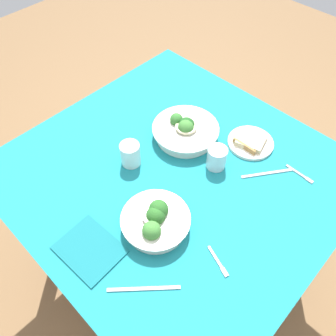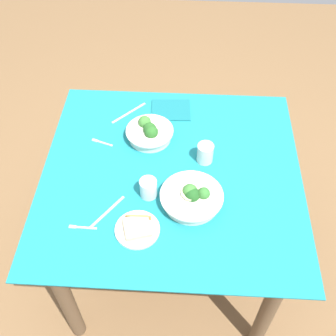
{
  "view_description": "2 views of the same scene",
  "coord_description": "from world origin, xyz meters",
  "px_view_note": "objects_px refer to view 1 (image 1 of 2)",
  "views": [
    {
      "loc": [
        0.51,
        -0.57,
        1.74
      ],
      "look_at": [
        -0.02,
        -0.02,
        0.79
      ],
      "focal_mm": 36.58,
      "sensor_mm": 36.0,
      "label": 1
    },
    {
      "loc": [
        -0.05,
        1.16,
        2.15
      ],
      "look_at": [
        0.02,
        -0.01,
        0.79
      ],
      "focal_mm": 44.48,
      "sensor_mm": 36.0,
      "label": 2
    }
  ],
  "objects_px": {
    "fork_by_far_bowl": "(301,175)",
    "table_knife_right": "(267,173)",
    "broccoli_bowl_far": "(185,131)",
    "broccoli_bowl_near": "(156,221)",
    "water_glass_side": "(217,158)",
    "table_knife_left": "(144,289)",
    "fork_by_near_bowl": "(219,263)",
    "water_glass_center": "(130,154)",
    "bread_side_plate": "(251,142)",
    "napkin_folded_upper": "(90,249)"
  },
  "relations": [
    {
      "from": "water_glass_center",
      "to": "fork_by_near_bowl",
      "type": "relative_size",
      "value": 0.89
    },
    {
      "from": "water_glass_center",
      "to": "bread_side_plate",
      "type": "bearing_deg",
      "value": 55.6
    },
    {
      "from": "broccoli_bowl_near",
      "to": "table_knife_right",
      "type": "distance_m",
      "value": 0.45
    },
    {
      "from": "table_knife_left",
      "to": "bread_side_plate",
      "type": "bearing_deg",
      "value": -126.82
    },
    {
      "from": "water_glass_center",
      "to": "fork_by_far_bowl",
      "type": "height_order",
      "value": "water_glass_center"
    },
    {
      "from": "bread_side_plate",
      "to": "fork_by_near_bowl",
      "type": "height_order",
      "value": "bread_side_plate"
    },
    {
      "from": "table_knife_right",
      "to": "napkin_folded_upper",
      "type": "distance_m",
      "value": 0.66
    },
    {
      "from": "fork_by_far_bowl",
      "to": "fork_by_near_bowl",
      "type": "xyz_separation_m",
      "value": [
        -0.0,
        -0.46,
        0.0
      ]
    },
    {
      "from": "table_knife_right",
      "to": "table_knife_left",
      "type": "bearing_deg",
      "value": 33.8
    },
    {
      "from": "water_glass_center",
      "to": "fork_by_far_bowl",
      "type": "xyz_separation_m",
      "value": [
        0.48,
        0.38,
        -0.04
      ]
    },
    {
      "from": "broccoli_bowl_near",
      "to": "fork_by_far_bowl",
      "type": "distance_m",
      "value": 0.55
    },
    {
      "from": "fork_by_near_bowl",
      "to": "table_knife_right",
      "type": "distance_m",
      "value": 0.39
    },
    {
      "from": "broccoli_bowl_far",
      "to": "water_glass_center",
      "type": "bearing_deg",
      "value": -102.8
    },
    {
      "from": "broccoli_bowl_far",
      "to": "table_knife_left",
      "type": "bearing_deg",
      "value": -58.63
    },
    {
      "from": "table_knife_right",
      "to": "fork_by_far_bowl",
      "type": "bearing_deg",
      "value": 166.55
    },
    {
      "from": "bread_side_plate",
      "to": "fork_by_far_bowl",
      "type": "xyz_separation_m",
      "value": [
        0.22,
        0.0,
        -0.01
      ]
    },
    {
      "from": "water_glass_center",
      "to": "water_glass_side",
      "type": "height_order",
      "value": "water_glass_center"
    },
    {
      "from": "water_glass_side",
      "to": "table_knife_right",
      "type": "xyz_separation_m",
      "value": [
        0.16,
        0.1,
        -0.04
      ]
    },
    {
      "from": "water_glass_side",
      "to": "table_knife_right",
      "type": "relative_size",
      "value": 0.44
    },
    {
      "from": "bread_side_plate",
      "to": "napkin_folded_upper",
      "type": "distance_m",
      "value": 0.71
    },
    {
      "from": "broccoli_bowl_near",
      "to": "table_knife_right",
      "type": "xyz_separation_m",
      "value": [
        0.13,
        0.43,
        -0.03
      ]
    },
    {
      "from": "water_glass_side",
      "to": "fork_by_near_bowl",
      "type": "bearing_deg",
      "value": -49.4
    },
    {
      "from": "bread_side_plate",
      "to": "table_knife_left",
      "type": "bearing_deg",
      "value": -80.49
    },
    {
      "from": "bread_side_plate",
      "to": "table_knife_right",
      "type": "bearing_deg",
      "value": -30.42
    },
    {
      "from": "fork_by_near_bowl",
      "to": "table_knife_left",
      "type": "height_order",
      "value": "same"
    },
    {
      "from": "fork_by_far_bowl",
      "to": "table_knife_right",
      "type": "distance_m",
      "value": 0.12
    },
    {
      "from": "broccoli_bowl_far",
      "to": "water_glass_center",
      "type": "relative_size",
      "value": 2.81
    },
    {
      "from": "broccoli_bowl_near",
      "to": "water_glass_center",
      "type": "distance_m",
      "value": 0.28
    },
    {
      "from": "water_glass_center",
      "to": "fork_by_near_bowl",
      "type": "bearing_deg",
      "value": -9.62
    },
    {
      "from": "bread_side_plate",
      "to": "water_glass_side",
      "type": "xyz_separation_m",
      "value": [
        -0.03,
        -0.18,
        0.03
      ]
    },
    {
      "from": "water_glass_side",
      "to": "fork_by_near_bowl",
      "type": "relative_size",
      "value": 0.83
    },
    {
      "from": "broccoli_bowl_near",
      "to": "water_glass_side",
      "type": "height_order",
      "value": "broccoli_bowl_near"
    },
    {
      "from": "bread_side_plate",
      "to": "water_glass_center",
      "type": "xyz_separation_m",
      "value": [
        -0.26,
        -0.38,
        0.03
      ]
    },
    {
      "from": "broccoli_bowl_near",
      "to": "fork_by_near_bowl",
      "type": "distance_m",
      "value": 0.23
    },
    {
      "from": "water_glass_side",
      "to": "table_knife_left",
      "type": "height_order",
      "value": "water_glass_side"
    },
    {
      "from": "water_glass_center",
      "to": "napkin_folded_upper",
      "type": "xyz_separation_m",
      "value": [
        0.17,
        -0.32,
        -0.04
      ]
    },
    {
      "from": "broccoli_bowl_far",
      "to": "bread_side_plate",
      "type": "xyz_separation_m",
      "value": [
        0.21,
        0.15,
        -0.02
      ]
    },
    {
      "from": "table_knife_left",
      "to": "water_glass_center",
      "type": "bearing_deg",
      "value": -84.16
    },
    {
      "from": "broccoli_bowl_far",
      "to": "fork_by_far_bowl",
      "type": "xyz_separation_m",
      "value": [
        0.43,
        0.15,
        -0.03
      ]
    },
    {
      "from": "broccoli_bowl_far",
      "to": "bread_side_plate",
      "type": "bearing_deg",
      "value": 35.15
    },
    {
      "from": "broccoli_bowl_near",
      "to": "water_glass_side",
      "type": "distance_m",
      "value": 0.33
    },
    {
      "from": "bread_side_plate",
      "to": "water_glass_side",
      "type": "distance_m",
      "value": 0.18
    },
    {
      "from": "broccoli_bowl_far",
      "to": "fork_by_near_bowl",
      "type": "distance_m",
      "value": 0.53
    },
    {
      "from": "table_knife_right",
      "to": "broccoli_bowl_far",
      "type": "bearing_deg",
      "value": -42.82
    },
    {
      "from": "fork_by_far_bowl",
      "to": "table_knife_right",
      "type": "bearing_deg",
      "value": -137.12
    },
    {
      "from": "fork_by_near_bowl",
      "to": "table_knife_right",
      "type": "bearing_deg",
      "value": 121.88
    },
    {
      "from": "bread_side_plate",
      "to": "table_knife_left",
      "type": "xyz_separation_m",
      "value": [
        0.11,
        -0.67,
        -0.01
      ]
    },
    {
      "from": "fork_by_near_bowl",
      "to": "table_knife_left",
      "type": "xyz_separation_m",
      "value": [
        -0.1,
        -0.21,
        -0.0
      ]
    },
    {
      "from": "table_knife_left",
      "to": "table_knife_right",
      "type": "height_order",
      "value": "same"
    },
    {
      "from": "bread_side_plate",
      "to": "table_knife_right",
      "type": "relative_size",
      "value": 0.9
    }
  ]
}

